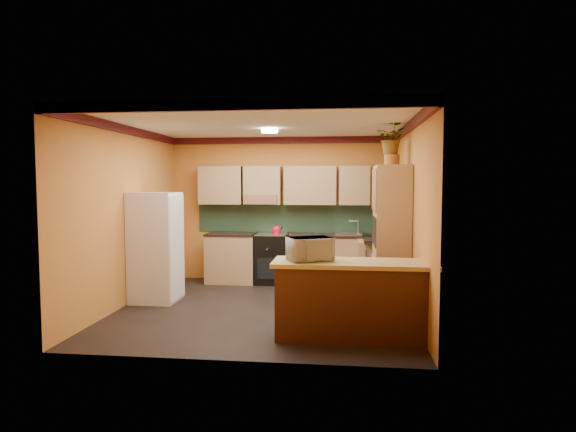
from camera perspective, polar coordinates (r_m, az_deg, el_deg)
The scene contains 15 objects.
room_shell at distance 7.26m, azimuth -2.41°, elevation 5.84°, with size 4.24×4.24×2.72m.
base_cabinets_back at distance 8.83m, azimuth 2.09°, elevation -5.23°, with size 3.65×0.60×0.88m, color tan.
countertop_back at distance 8.77m, azimuth 2.10°, elevation -2.26°, with size 3.65×0.62×0.04m, color black.
stove at distance 8.90m, azimuth -1.94°, elevation -5.06°, with size 0.58×0.58×0.91m, color black.
kettle at distance 8.76m, azimuth -1.35°, elevation -1.60°, with size 0.17×0.17×0.18m, color red, non-canonical shape.
sink at distance 8.74m, azimuth 7.17°, elevation -2.08°, with size 0.48×0.40×0.03m, color silver.
base_cabinets_right at distance 8.28m, azimuth 11.02°, elevation -5.92°, with size 0.60×0.80×0.88m, color tan.
countertop_right at distance 8.21m, azimuth 11.06°, elevation -2.76°, with size 0.62×0.80×0.04m, color black.
fridge at distance 7.78m, azimuth -15.42°, elevation -3.57°, with size 0.68×0.66×1.70m, color silver.
pantry at distance 7.18m, azimuth 12.11°, elevation -2.53°, with size 0.48×0.90×2.10m, color tan.
fern_pot at distance 7.20m, azimuth 12.21°, elevation 6.50°, with size 0.22×0.22×0.16m, color brown.
fern at distance 7.22m, azimuth 12.24°, elevation 8.97°, with size 0.42×0.36×0.46m, color tan.
breakfast_bar at distance 5.83m, azimuth 7.72°, elevation -10.09°, with size 1.80×0.55×0.88m, color #442010.
bar_top at distance 5.73m, azimuth 7.76°, elevation -5.58°, with size 1.90×0.65×0.05m, color tan.
microwave at distance 5.72m, azimuth 2.61°, elevation -3.92°, with size 0.50×0.34×0.28m, color silver.
Camera 1 is at (1.15, -6.89, 1.86)m, focal length 30.00 mm.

